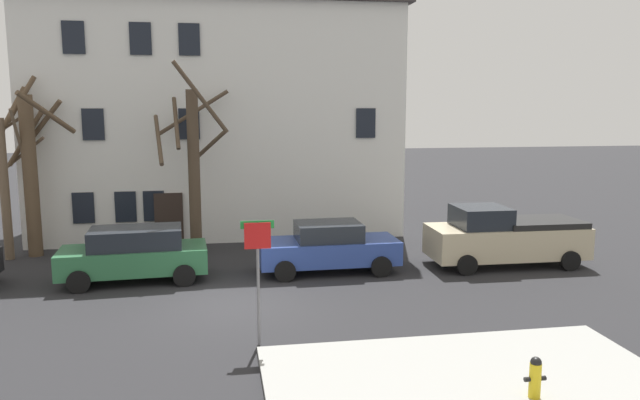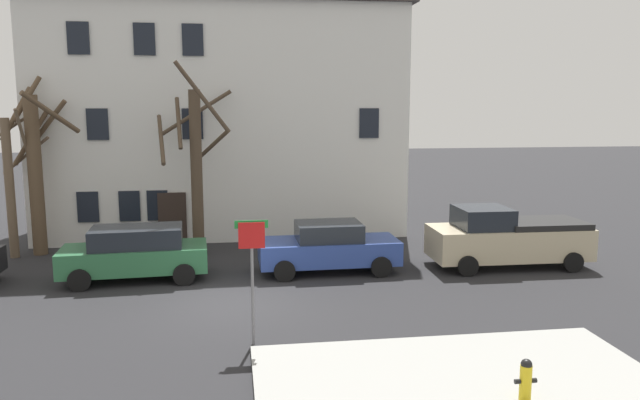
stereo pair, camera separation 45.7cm
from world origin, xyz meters
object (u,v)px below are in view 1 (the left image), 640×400
object	(u,v)px
tree_bare_mid	(30,165)
bicycle_leaning	(136,252)
fire_hydrant	(535,377)
pickup_truck_beige	(505,237)
street_sign_pole	(258,259)
tree_bare_near	(4,181)
car_blue_sedan	(328,247)
tree_bare_far	(193,163)
building_main	(219,98)
car_green_wagon	(135,254)

from	to	relation	value
tree_bare_mid	bicycle_leaning	bearing A→B (deg)	-24.41
tree_bare_mid	fire_hydrant	xyz separation A→B (m)	(12.43, -13.62, -2.83)
tree_bare_mid	pickup_truck_beige	world-z (taller)	tree_bare_mid
street_sign_pole	pickup_truck_beige	bearing A→B (deg)	32.85
tree_bare_near	pickup_truck_beige	distance (m)	17.79
tree_bare_mid	fire_hydrant	distance (m)	18.65
car_blue_sedan	bicycle_leaning	size ratio (longest dim) A/B	2.69
car_blue_sedan	tree_bare_mid	bearing A→B (deg)	158.77
tree_bare_far	car_blue_sedan	xyz separation A→B (m)	(4.47, -3.15, -2.59)
tree_bare_mid	car_blue_sedan	world-z (taller)	tree_bare_mid
tree_bare_mid	street_sign_pole	distance (m)	12.56
building_main	tree_bare_mid	bearing A→B (deg)	-147.27
tree_bare_far	tree_bare_near	bearing A→B (deg)	176.36
tree_bare_near	street_sign_pole	size ratio (longest dim) A/B	1.85
street_sign_pole	tree_bare_far	bearing A→B (deg)	100.92
car_green_wagon	pickup_truck_beige	size ratio (longest dim) A/B	0.85
car_blue_sedan	building_main	bearing A→B (deg)	112.37
street_sign_pole	building_main	bearing A→B (deg)	92.94
fire_hydrant	bicycle_leaning	size ratio (longest dim) A/B	0.46
car_blue_sedan	tree_bare_near	bearing A→B (deg)	162.15
fire_hydrant	tree_bare_near	bearing A→B (deg)	135.10
street_sign_pole	bicycle_leaning	xyz separation A→B (m)	(-3.78, 8.22, -1.68)
car_blue_sedan	bicycle_leaning	world-z (taller)	car_blue_sedan
car_blue_sedan	fire_hydrant	xyz separation A→B (m)	(2.15, -9.63, -0.31)
fire_hydrant	bicycle_leaning	world-z (taller)	bicycle_leaning
car_green_wagon	bicycle_leaning	xyz separation A→B (m)	(-0.28, 2.36, -0.53)
car_blue_sedan	tree_bare_far	bearing A→B (deg)	144.82
building_main	street_sign_pole	size ratio (longest dim) A/B	5.35
fire_hydrant	bicycle_leaning	xyz separation A→B (m)	(-8.64, 11.90, -0.16)
tree_bare_near	bicycle_leaning	world-z (taller)	tree_bare_near
tree_bare_far	tree_bare_mid	bearing A→B (deg)	171.74
car_green_wagon	street_sign_pole	xyz separation A→B (m)	(3.51, -5.86, 1.15)
pickup_truck_beige	street_sign_pole	distance (m)	10.66
tree_bare_near	street_sign_pole	distance (m)	12.70
tree_bare_near	tree_bare_far	xyz separation A→B (m)	(6.63, -0.42, 0.60)
pickup_truck_beige	fire_hydrant	distance (m)	10.28
tree_bare_near	car_green_wagon	xyz separation A→B (m)	(4.88, -3.66, -1.94)
car_blue_sedan	pickup_truck_beige	size ratio (longest dim) A/B	0.86
building_main	tree_bare_near	distance (m)	9.52
street_sign_pole	bicycle_leaning	bearing A→B (deg)	114.72
car_green_wagon	car_blue_sedan	xyz separation A→B (m)	(6.22, 0.08, -0.05)
bicycle_leaning	tree_bare_near	bearing A→B (deg)	164.26
car_blue_sedan	fire_hydrant	size ratio (longest dim) A/B	5.85
tree_bare_near	tree_bare_mid	bearing A→B (deg)	27.39
tree_bare_mid	tree_bare_far	world-z (taller)	tree_bare_far
building_main	tree_bare_far	xyz separation A→B (m)	(-1.02, -5.24, -2.39)
tree_bare_far	car_blue_sedan	world-z (taller)	tree_bare_far
tree_bare_near	bicycle_leaning	bearing A→B (deg)	-15.74
car_green_wagon	tree_bare_mid	bearing A→B (deg)	134.90
pickup_truck_beige	tree_bare_near	bearing A→B (deg)	167.74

